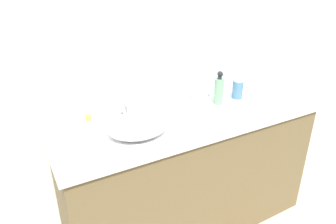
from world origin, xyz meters
name	(u,v)px	position (x,y,z in m)	size (l,w,h in m)	color
bathroom_wall_rear	(180,32)	(0.00, 0.73, 1.30)	(6.00, 0.06, 2.60)	silver
vanity_counter	(192,175)	(-0.07, 0.43, 0.43)	(1.69, 0.52, 0.85)	brown
wall_mirror_panel	(173,19)	(-0.07, 0.69, 1.39)	(1.35, 0.01, 1.08)	#B2BCC6
sink_basin	(137,126)	(-0.46, 0.39, 0.90)	(0.32, 0.27, 0.10)	silver
faucet	(126,108)	(-0.46, 0.54, 0.94)	(0.03, 0.13, 0.16)	silver
soap_dispenser	(219,90)	(0.18, 0.53, 0.94)	(0.06, 0.06, 0.22)	#6DA076
lotion_bottle	(195,102)	(-0.04, 0.48, 0.92)	(0.07, 0.07, 0.15)	#D1A2A0
perfume_bottle	(90,132)	(-0.71, 0.39, 0.92)	(0.05, 0.05, 0.17)	#CCA8D2
spray_can	(238,89)	(0.36, 0.54, 0.92)	(0.07, 0.07, 0.14)	teal
tissue_box	(264,83)	(0.61, 0.54, 0.92)	(0.12, 0.12, 0.16)	silver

